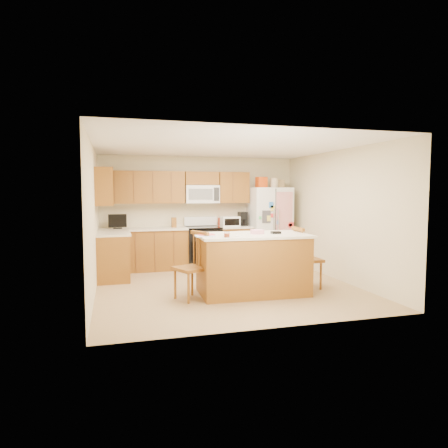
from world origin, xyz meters
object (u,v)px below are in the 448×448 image
object	(u,v)px
island	(252,264)
windsor_chair_back	(237,258)
windsor_chair_left	(192,268)
refrigerator	(269,225)
stove	(203,246)
windsor_chair_right	(306,259)

from	to	relation	value
island	windsor_chair_back	size ratio (longest dim) A/B	1.93
island	windsor_chair_left	bearing A→B (deg)	-175.42
refrigerator	windsor_chair_back	size ratio (longest dim) A/B	2.03
stove	refrigerator	size ratio (longest dim) A/B	0.55
stove	windsor_chair_right	distance (m)	2.72
refrigerator	windsor_chair_right	world-z (taller)	refrigerator
stove	windsor_chair_left	bearing A→B (deg)	-106.30
windsor_chair_right	refrigerator	bearing A→B (deg)	84.34
refrigerator	island	distance (m)	2.77
windsor_chair_right	windsor_chair_back	bearing A→B (deg)	150.49
stove	windsor_chair_right	xyz separation A→B (m)	(1.34, -2.37, 0.04)
refrigerator	windsor_chair_back	xyz separation A→B (m)	(-1.32, -1.69, -0.45)
refrigerator	windsor_chair_left	distance (m)	3.44
windsor_chair_back	windsor_chair_right	bearing A→B (deg)	-29.51
stove	island	size ratio (longest dim) A/B	0.58
island	windsor_chair_right	bearing A→B (deg)	6.21
windsor_chair_back	windsor_chair_right	size ratio (longest dim) A/B	0.93
windsor_chair_right	windsor_chair_left	bearing A→B (deg)	-174.60
stove	windsor_chair_back	distance (m)	1.77
windsor_chair_back	stove	bearing A→B (deg)	98.27
windsor_chair_right	stove	bearing A→B (deg)	119.50
windsor_chair_left	windsor_chair_right	bearing A→B (deg)	5.40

